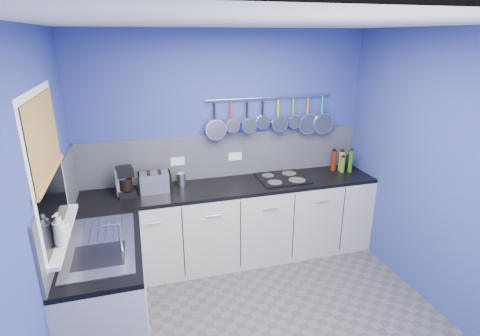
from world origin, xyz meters
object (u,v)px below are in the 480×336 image
coffee_maker (125,182)px  hob (282,178)px  soap_bottle_b (61,228)px  canister (181,179)px  paper_towel (122,183)px  soap_bottle_a (59,229)px  toaster (155,182)px

coffee_maker → hob: coffee_maker is taller
soap_bottle_b → canister: bearing=49.4°
paper_towel → hob: bearing=-0.3°
soap_bottle_a → coffee_maker: (0.43, 1.13, -0.12)m
coffee_maker → paper_towel: bearing=151.7°
canister → hob: size_ratio=0.26×
hob → canister: bearing=174.2°
canister → toaster: bearing=-163.3°
paper_towel → toaster: paper_towel is taller
canister → hob: (1.12, -0.11, -0.06)m
coffee_maker → hob: (1.69, 0.00, -0.14)m
soap_bottle_a → hob: soap_bottle_a is taller
soap_bottle_a → coffee_maker: size_ratio=0.81×
soap_bottle_a → paper_towel: (0.39, 1.14, -0.14)m
soap_bottle_b → hob: 2.37m
soap_bottle_b → coffee_maker: soap_bottle_b is taller
soap_bottle_a → toaster: bearing=58.4°
canister → soap_bottle_a: bearing=-128.7°
toaster → canister: toaster is taller
coffee_maker → hob: 1.69m
hob → soap_bottle_a: bearing=-151.9°
canister → paper_towel: bearing=-170.3°
paper_towel → soap_bottle_b: bearing=-110.3°
soap_bottle_a → canister: soap_bottle_a is taller
soap_bottle_b → canister: size_ratio=1.23×
paper_towel → canister: bearing=9.7°
paper_towel → soap_bottle_a: bearing=-108.9°
soap_bottle_b → coffee_maker: 1.13m
soap_bottle_b → toaster: 1.30m
soap_bottle_b → paper_towel: bearing=69.7°
coffee_maker → toaster: bearing=-3.6°
coffee_maker → toaster: size_ratio=0.95×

